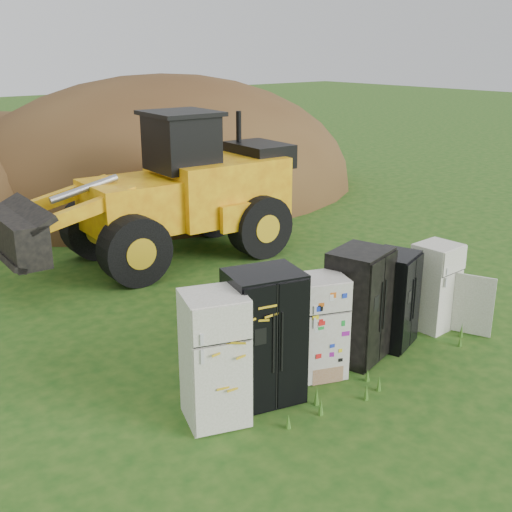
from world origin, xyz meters
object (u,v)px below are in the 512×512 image
(fridge_black_side, at_px, (264,336))
(fridge_dark_mid, at_px, (358,305))
(fridge_open_door, at_px, (435,286))
(fridge_sticker, at_px, (320,326))
(fridge_black_right, at_px, (392,299))
(fridge_leftmost, at_px, (215,358))
(wheel_loader, at_px, (150,190))

(fridge_black_side, distance_m, fridge_dark_mid, 2.01)
(fridge_black_side, relative_size, fridge_open_door, 1.23)
(fridge_black_side, relative_size, fridge_sticker, 1.21)
(fridge_dark_mid, relative_size, fridge_open_door, 1.17)
(fridge_black_side, xyz_separation_m, fridge_open_door, (4.01, -0.06, -0.19))
(fridge_black_right, bearing_deg, fridge_open_door, -20.82)
(fridge_leftmost, bearing_deg, fridge_black_right, 19.12)
(fridge_sticker, xyz_separation_m, fridge_black_right, (1.70, -0.02, 0.01))
(fridge_sticker, relative_size, wheel_loader, 0.23)
(fridge_leftmost, xyz_separation_m, fridge_black_right, (3.73, -0.01, -0.10))
(fridge_dark_mid, height_order, fridge_black_right, fridge_dark_mid)
(fridge_leftmost, relative_size, fridge_black_side, 0.94)
(fridge_sticker, bearing_deg, fridge_open_door, 20.44)
(fridge_black_side, bearing_deg, wheel_loader, 88.24)
(fridge_sticker, height_order, wheel_loader, wheel_loader)
(fridge_dark_mid, distance_m, wheel_loader, 6.51)
(fridge_black_side, height_order, wheel_loader, wheel_loader)
(fridge_black_right, bearing_deg, fridge_black_side, 161.27)
(fridge_leftmost, bearing_deg, fridge_open_door, 18.60)
(fridge_black_side, height_order, fridge_dark_mid, fridge_black_side)
(fridge_leftmost, bearing_deg, fridge_black_side, 19.47)
(fridge_black_side, xyz_separation_m, wheel_loader, (1.94, 6.46, 0.77))
(fridge_leftmost, height_order, fridge_black_side, fridge_black_side)
(fridge_black_side, height_order, fridge_open_door, fridge_black_side)
(fridge_leftmost, distance_m, fridge_dark_mid, 2.88)
(wheel_loader, bearing_deg, fridge_open_door, -68.78)
(fridge_leftmost, distance_m, fridge_black_right, 3.73)
(fridge_dark_mid, bearing_deg, fridge_sticker, 164.69)
(fridge_sticker, relative_size, fridge_dark_mid, 0.87)
(wheel_loader, bearing_deg, fridge_dark_mid, -85.79)
(wheel_loader, bearing_deg, fridge_black_right, -78.39)
(fridge_black_side, distance_m, wheel_loader, 6.78)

